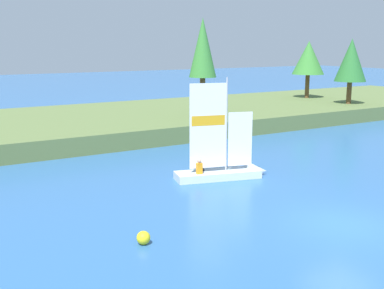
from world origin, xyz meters
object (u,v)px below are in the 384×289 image
Objects in this scene: shoreline_tree_centre at (351,60)px; shoreline_tree_midright at (308,58)px; channel_buoy at (143,238)px; shoreline_tree_midleft at (203,49)px; sailboat at (231,169)px.

shoreline_tree_centre reaches higher than shoreline_tree_midright.
shoreline_tree_midleft is at bearing 52.49° from channel_buoy.
shoreline_tree_centre reaches higher than channel_buoy.
shoreline_tree_midleft is at bearing 78.99° from sailboat.
shoreline_tree_centre is at bearing 43.18° from sailboat.
shoreline_tree_midleft reaches higher than shoreline_tree_centre.
channel_buoy is at bearing -129.49° from sailboat.
shoreline_tree_midleft is 1.28× the size of shoreline_tree_midright.
shoreline_tree_midright is 36.94m from channel_buoy.
shoreline_tree_centre is 5.65m from shoreline_tree_midright.
shoreline_tree_midright is 12.30× the size of channel_buoy.
shoreline_tree_midright is (16.00, 5.59, -1.02)m from shoreline_tree_midleft.
shoreline_tree_midright reaches higher than sailboat.
channel_buoy is (-7.34, -5.28, -0.21)m from sailboat.
shoreline_tree_centre is (15.70, -0.05, -1.10)m from shoreline_tree_midleft.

